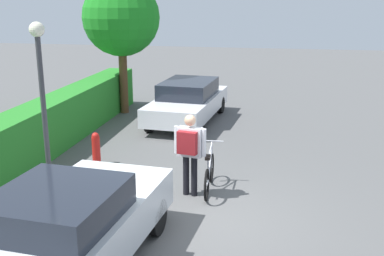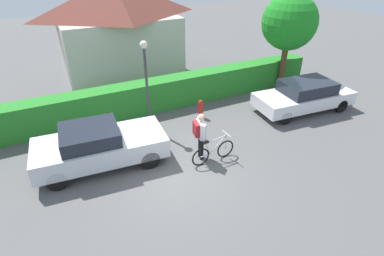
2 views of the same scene
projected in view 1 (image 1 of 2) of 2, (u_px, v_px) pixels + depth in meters
name	position (u px, v px, depth m)	size (l,w,h in m)	color
ground_plane	(196.00, 218.00, 8.77)	(60.00, 60.00, 0.00)	#555555
parked_car_near	(68.00, 228.00, 6.83)	(4.35, 2.18, 1.43)	silver
parked_car_far	(188.00, 101.00, 15.32)	(4.48, 2.11, 1.34)	silver
bicycle	(209.00, 174.00, 9.91)	(1.66, 0.50, 0.97)	black
person_rider	(190.00, 147.00, 9.49)	(0.41, 0.68, 1.72)	black
street_lamp	(42.00, 87.00, 8.80)	(0.28, 0.28, 3.55)	#38383D
tree_kerbside	(121.00, 18.00, 15.82)	(2.61, 2.61, 4.60)	brown
fire_hydrant	(96.00, 148.00, 11.47)	(0.20, 0.20, 0.81)	red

